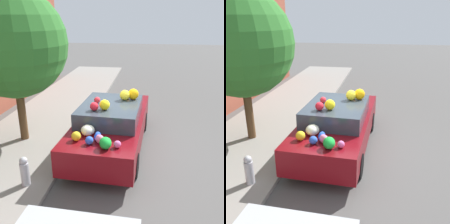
{
  "view_description": "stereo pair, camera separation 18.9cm",
  "coord_description": "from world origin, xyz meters",
  "views": [
    {
      "loc": [
        -6.96,
        -1.03,
        3.73
      ],
      "look_at": [
        0.0,
        0.01,
        1.11
      ],
      "focal_mm": 42.0,
      "sensor_mm": 36.0,
      "label": 1
    },
    {
      "loc": [
        -6.93,
        -1.21,
        3.73
      ],
      "look_at": [
        0.0,
        0.01,
        1.11
      ],
      "focal_mm": 42.0,
      "sensor_mm": 36.0,
      "label": 2
    }
  ],
  "objects": [
    {
      "name": "street_tree",
      "position": [
        -0.04,
        2.76,
        2.98
      ],
      "size": [
        3.02,
        3.02,
        4.39
      ],
      "color": "brown",
      "rests_on": "sidewalk_curb"
    },
    {
      "name": "fire_hydrant",
      "position": [
        -2.28,
        1.65,
        0.45
      ],
      "size": [
        0.2,
        0.2,
        0.7
      ],
      "color": "#B2B2B7",
      "rests_on": "sidewalk_curb"
    },
    {
      "name": "ground_plane",
      "position": [
        0.0,
        0.0,
        0.0
      ],
      "size": [
        60.0,
        60.0,
        0.0
      ],
      "primitive_type": "plane",
      "color": "#565451"
    },
    {
      "name": "sidewalk_curb",
      "position": [
        0.0,
        2.7,
        0.05
      ],
      "size": [
        24.0,
        3.2,
        0.11
      ],
      "color": "gray",
      "rests_on": "ground"
    },
    {
      "name": "art_car",
      "position": [
        -0.05,
        0.02,
        0.76
      ],
      "size": [
        4.64,
        2.01,
        1.73
      ],
      "rotation": [
        0.0,
        0.0,
        -0.05
      ],
      "color": "maroon",
      "rests_on": "ground"
    }
  ]
}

